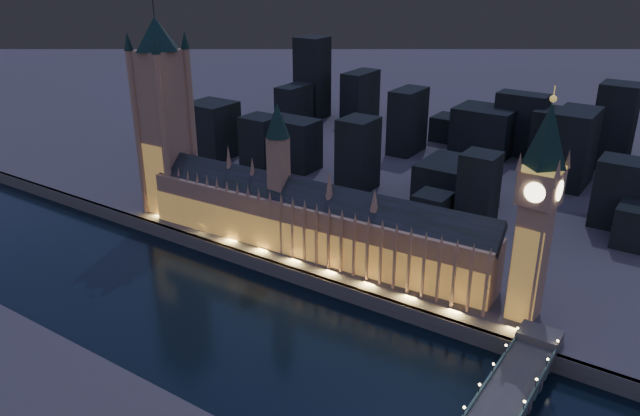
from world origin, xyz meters
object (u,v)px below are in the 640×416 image
Objects in this scene: palace_of_westminster at (308,219)px; elizabeth_tower at (539,197)px; victoria_tower at (163,109)px; westminster_bridge at (498,414)px.

palace_of_westminster is 1.98× the size of elizabeth_tower.
victoria_tower is 218.10m from elizabeth_tower.
victoria_tower is at bearing 180.00° from elizabeth_tower.
elizabeth_tower is 88.70m from westminster_bridge.
palace_of_westminster is at bearing -0.10° from victoria_tower.
elizabeth_tower is 0.90× the size of westminster_bridge.
westminster_bridge is (12.25, -65.38, -58.68)m from elizabeth_tower.
westminster_bridge is (230.25, -65.39, -65.35)m from victoria_tower.
elizabeth_tower reaches higher than westminster_bridge.
westminster_bridge is (127.18, -65.20, -20.38)m from palace_of_westminster.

